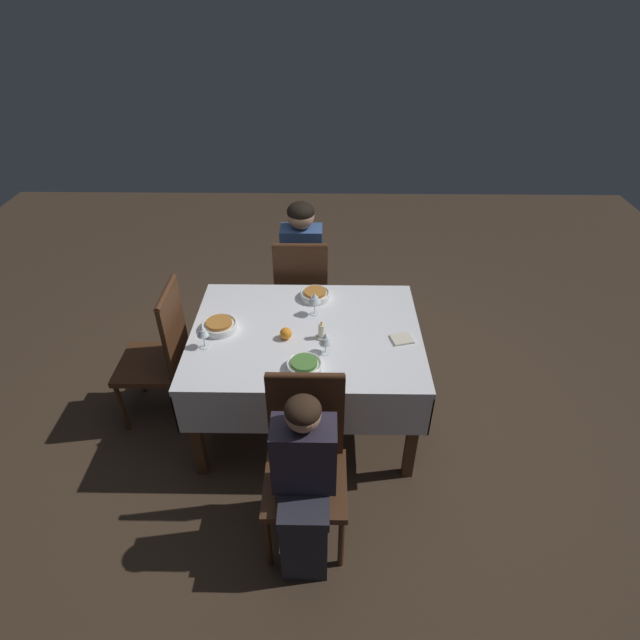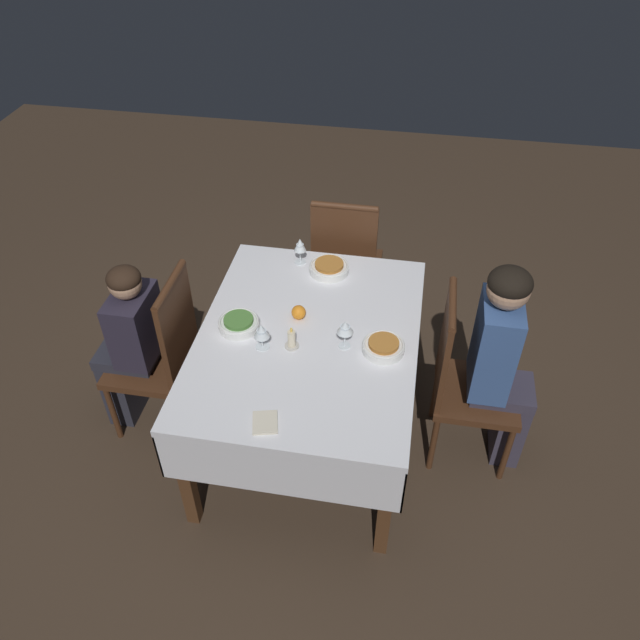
{
  "view_description": "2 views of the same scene",
  "coord_description": "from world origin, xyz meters",
  "px_view_note": "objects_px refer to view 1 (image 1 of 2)",
  "views": [
    {
      "loc": [
        0.12,
        -2.37,
        2.53
      ],
      "look_at": [
        0.09,
        0.02,
        0.8
      ],
      "focal_mm": 28.0,
      "sensor_mm": 36.0,
      "label": 1
    },
    {
      "loc": [
        2.16,
        0.44,
        2.73
      ],
      "look_at": [
        -0.06,
        0.05,
        0.78
      ],
      "focal_mm": 35.0,
      "sensor_mm": 36.0,
      "label": 2
    }
  ],
  "objects_px": {
    "dining_table": "(306,343)",
    "candle_centerpiece": "(321,332)",
    "bowl_north": "(315,294)",
    "napkin_red_folded": "(402,339)",
    "person_child_dark": "(304,481)",
    "wine_glass_south": "(326,339)",
    "chair_north": "(302,292)",
    "person_adult_denim": "(302,264)",
    "wine_glass_north": "(315,298)",
    "bowl_west": "(219,325)",
    "chair_west": "(161,352)",
    "orange_fruit": "(286,333)",
    "chair_south": "(306,458)",
    "wine_glass_west": "(203,331)",
    "bowl_south": "(304,365)"
  },
  "relations": [
    {
      "from": "bowl_north",
      "to": "napkin_red_folded",
      "type": "bearing_deg",
      "value": -40.17
    },
    {
      "from": "person_adult_denim",
      "to": "wine_glass_north",
      "type": "xyz_separation_m",
      "value": [
        0.11,
        -0.74,
        0.18
      ]
    },
    {
      "from": "person_adult_denim",
      "to": "candle_centerpiece",
      "type": "height_order",
      "value": "person_adult_denim"
    },
    {
      "from": "wine_glass_west",
      "to": "napkin_red_folded",
      "type": "height_order",
      "value": "wine_glass_west"
    },
    {
      "from": "chair_north",
      "to": "candle_centerpiece",
      "type": "distance_m",
      "value": 0.87
    },
    {
      "from": "chair_west",
      "to": "wine_glass_west",
      "type": "bearing_deg",
      "value": 59.71
    },
    {
      "from": "dining_table",
      "to": "candle_centerpiece",
      "type": "relative_size",
      "value": 11.61
    },
    {
      "from": "candle_centerpiece",
      "to": "orange_fruit",
      "type": "height_order",
      "value": "candle_centerpiece"
    },
    {
      "from": "bowl_north",
      "to": "candle_centerpiece",
      "type": "bearing_deg",
      "value": -83.63
    },
    {
      "from": "bowl_north",
      "to": "napkin_red_folded",
      "type": "height_order",
      "value": "bowl_north"
    },
    {
      "from": "wine_glass_north",
      "to": "napkin_red_folded",
      "type": "xyz_separation_m",
      "value": [
        0.52,
        -0.26,
        -0.11
      ]
    },
    {
      "from": "napkin_red_folded",
      "to": "bowl_south",
      "type": "bearing_deg",
      "value": -154.57
    },
    {
      "from": "chair_west",
      "to": "orange_fruit",
      "type": "xyz_separation_m",
      "value": [
        0.81,
        -0.12,
        0.25
      ]
    },
    {
      "from": "wine_glass_south",
      "to": "wine_glass_west",
      "type": "bearing_deg",
      "value": 176.54
    },
    {
      "from": "wine_glass_north",
      "to": "bowl_south",
      "type": "xyz_separation_m",
      "value": [
        -0.04,
        -0.52,
        -0.09
      ]
    },
    {
      "from": "chair_south",
      "to": "wine_glass_south",
      "type": "relative_size",
      "value": 7.15
    },
    {
      "from": "chair_south",
      "to": "wine_glass_west",
      "type": "xyz_separation_m",
      "value": [
        -0.6,
        0.61,
        0.32
      ]
    },
    {
      "from": "wine_glass_north",
      "to": "bowl_west",
      "type": "xyz_separation_m",
      "value": [
        -0.57,
        -0.17,
        -0.09
      ]
    },
    {
      "from": "chair_north",
      "to": "chair_south",
      "type": "bearing_deg",
      "value": 93.24
    },
    {
      "from": "dining_table",
      "to": "person_child_dark",
      "type": "distance_m",
      "value": 0.93
    },
    {
      "from": "chair_south",
      "to": "bowl_south",
      "type": "distance_m",
      "value": 0.49
    },
    {
      "from": "wine_glass_north",
      "to": "bowl_west",
      "type": "distance_m",
      "value": 0.6
    },
    {
      "from": "dining_table",
      "to": "bowl_west",
      "type": "xyz_separation_m",
      "value": [
        -0.52,
        0.02,
        0.12
      ]
    },
    {
      "from": "dining_table",
      "to": "wine_glass_south",
      "type": "distance_m",
      "value": 0.29
    },
    {
      "from": "bowl_south",
      "to": "napkin_red_folded",
      "type": "distance_m",
      "value": 0.62
    },
    {
      "from": "orange_fruit",
      "to": "bowl_north",
      "type": "bearing_deg",
      "value": 69.57
    },
    {
      "from": "dining_table",
      "to": "napkin_red_folded",
      "type": "height_order",
      "value": "napkin_red_folded"
    },
    {
      "from": "chair_south",
      "to": "person_child_dark",
      "type": "bearing_deg",
      "value": -90.0
    },
    {
      "from": "bowl_west",
      "to": "person_adult_denim",
      "type": "bearing_deg",
      "value": 63.19
    },
    {
      "from": "chair_north",
      "to": "person_adult_denim",
      "type": "bearing_deg",
      "value": -90.0
    },
    {
      "from": "bowl_west",
      "to": "chair_north",
      "type": "bearing_deg",
      "value": 58.48
    },
    {
      "from": "wine_glass_north",
      "to": "wine_glass_west",
      "type": "relative_size",
      "value": 1.0
    },
    {
      "from": "candle_centerpiece",
      "to": "napkin_red_folded",
      "type": "relative_size",
      "value": 0.84
    },
    {
      "from": "bowl_north",
      "to": "napkin_red_folded",
      "type": "xyz_separation_m",
      "value": [
        0.52,
        -0.44,
        -0.02
      ]
    },
    {
      "from": "person_child_dark",
      "to": "napkin_red_folded",
      "type": "height_order",
      "value": "person_child_dark"
    },
    {
      "from": "chair_north",
      "to": "wine_glass_west",
      "type": "xyz_separation_m",
      "value": [
        -0.51,
        -0.91,
        0.32
      ]
    },
    {
      "from": "person_child_dark",
      "to": "wine_glass_south",
      "type": "distance_m",
      "value": 0.79
    },
    {
      "from": "wine_glass_north",
      "to": "chair_north",
      "type": "bearing_deg",
      "value": 100.87
    },
    {
      "from": "dining_table",
      "to": "wine_glass_west",
      "type": "distance_m",
      "value": 0.63
    },
    {
      "from": "person_child_dark",
      "to": "wine_glass_south",
      "type": "xyz_separation_m",
      "value": [
        0.09,
        0.74,
        0.26
      ]
    },
    {
      "from": "wine_glass_north",
      "to": "chair_west",
      "type": "bearing_deg",
      "value": -172.39
    },
    {
      "from": "person_adult_denim",
      "to": "orange_fruit",
      "type": "xyz_separation_m",
      "value": [
        -0.05,
        -0.99,
        0.1
      ]
    },
    {
      "from": "chair_west",
      "to": "wine_glass_south",
      "type": "distance_m",
      "value": 1.12
    },
    {
      "from": "chair_south",
      "to": "bowl_north",
      "type": "distance_m",
      "value": 1.15
    },
    {
      "from": "dining_table",
      "to": "orange_fruit",
      "type": "xyz_separation_m",
      "value": [
        -0.11,
        -0.07,
        0.13
      ]
    },
    {
      "from": "wine_glass_north",
      "to": "wine_glass_west",
      "type": "distance_m",
      "value": 0.71
    },
    {
      "from": "person_child_dark",
      "to": "dining_table",
      "type": "bearing_deg",
      "value": 91.5
    },
    {
      "from": "chair_north",
      "to": "bowl_west",
      "type": "distance_m",
      "value": 0.91
    },
    {
      "from": "person_child_dark",
      "to": "wine_glass_north",
      "type": "bearing_deg",
      "value": 88.72
    },
    {
      "from": "chair_south",
      "to": "napkin_red_folded",
      "type": "height_order",
      "value": "chair_south"
    }
  ]
}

